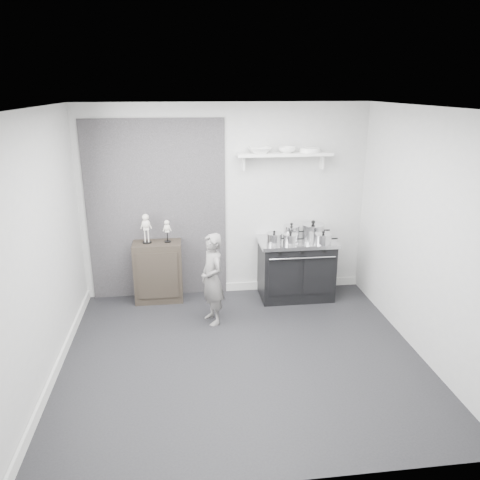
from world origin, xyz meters
The scene contains 16 objects.
ground centered at (0.00, 0.00, 0.00)m, with size 4.00×4.00×0.00m, color black.
room_shell centered at (-0.09, 0.15, 1.64)m, with size 4.02×3.62×2.71m.
wall_shelf centered at (0.80, 1.68, 2.01)m, with size 1.30×0.26×0.24m.
stove centered at (0.97, 1.48, 0.43)m, with size 1.07×0.67×0.86m.
side_cabinet centered at (-0.97, 1.61, 0.43)m, with size 0.66×0.38×0.85m, color black.
child centered at (-0.26, 0.85, 0.59)m, with size 0.43×0.28×1.19m, color slate.
pot_front_left centered at (0.62, 1.36, 0.93)m, with size 0.30×0.21×0.19m.
pot_back_left centered at (0.92, 1.60, 0.94)m, with size 0.32×0.23×0.21m.
pot_back_right centered at (1.23, 1.61, 0.95)m, with size 0.41×0.32×0.24m.
pot_front_right centered at (1.28, 1.27, 0.93)m, with size 0.32×0.24×0.18m.
pot_front_center centered at (0.84, 1.33, 0.92)m, with size 0.29×0.21×0.17m.
skeleton_full centered at (-1.10, 1.61, 1.09)m, with size 0.13×0.08×0.47m, color beige, non-canonical shape.
skeleton_torso centered at (-0.82, 1.61, 1.03)m, with size 0.10×0.06×0.36m, color beige, non-canonical shape.
bowl_large centered at (0.46, 1.67, 2.08)m, with size 0.32×0.32×0.08m, color white.
bowl_small centered at (0.83, 1.67, 2.08)m, with size 0.24×0.24×0.07m, color white.
plate_stack centered at (1.15, 1.67, 2.07)m, with size 0.28×0.28×0.06m, color white.
Camera 1 is at (-0.59, -4.56, 2.89)m, focal length 35.00 mm.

